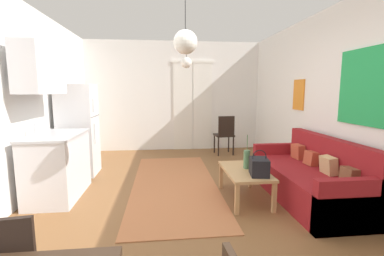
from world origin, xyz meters
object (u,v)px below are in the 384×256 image
couch (311,179)px  pendant_lamp_near (185,42)px  bamboo_vase (247,159)px  refrigerator (79,130)px  coffee_table (245,173)px  handbag (259,167)px  pendant_lamp_far (186,63)px  accent_chair (225,133)px

couch → pendant_lamp_near: bearing=-163.1°
bamboo_vase → refrigerator: (-2.64, 1.36, 0.26)m
coffee_table → handbag: (0.10, -0.25, 0.17)m
couch → bamboo_vase: 0.93m
refrigerator → pendant_lamp_near: (1.73, -2.06, 1.18)m
couch → pendant_lamp_far: size_ratio=2.54×
pendant_lamp_far → handbag: bearing=-71.6°
refrigerator → accent_chair: (2.92, 1.15, -0.29)m
bamboo_vase → refrigerator: 2.98m
couch → refrigerator: size_ratio=1.21×
handbag → accent_chair: bearing=85.6°
pendant_lamp_far → bamboo_vase: bearing=-70.4°
handbag → accent_chair: 2.84m
refrigerator → handbag: bearing=-31.9°
coffee_table → bamboo_vase: bearing=57.3°
accent_chair → pendant_lamp_near: pendant_lamp_near is taller
coffee_table → accent_chair: accent_chair is taller
handbag → pendant_lamp_far: bearing=108.4°
handbag → accent_chair: accent_chair is taller
handbag → pendant_lamp_near: pendant_lamp_near is taller
coffee_table → pendant_lamp_near: 1.94m
bamboo_vase → accent_chair: accent_chair is taller
couch → coffee_table: bearing=174.6°
bamboo_vase → pendant_lamp_far: bearing=109.6°
bamboo_vase → accent_chair: bearing=83.6°
couch → pendant_lamp_far: 3.11m
couch → handbag: 0.87m
refrigerator → coffee_table: bearing=-28.8°
pendant_lamp_far → refrigerator: bearing=-165.3°
coffee_table → refrigerator: bearing=151.2°
handbag → accent_chair: (0.22, 2.83, -0.02)m
coffee_table → pendant_lamp_near: size_ratio=1.16×
handbag → refrigerator: refrigerator is taller
bamboo_vase → pendant_lamp_far: size_ratio=0.62×
bamboo_vase → refrigerator: bearing=152.7°
couch → accent_chair: 2.74m
coffee_table → pendant_lamp_far: 2.65m
coffee_table → bamboo_vase: (0.04, 0.06, 0.18)m
handbag → couch: bearing=11.4°
coffee_table → pendant_lamp_far: pendant_lamp_far is taller
bamboo_vase → accent_chair: (0.28, 2.51, -0.03)m
couch → coffee_table: couch is taller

